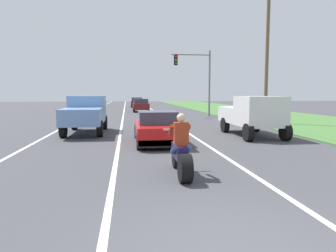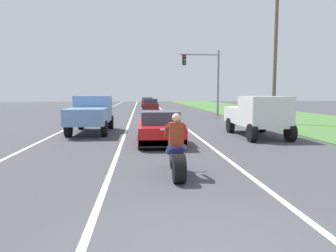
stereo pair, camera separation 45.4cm
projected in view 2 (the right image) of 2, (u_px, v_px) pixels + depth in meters
lane_stripe_left_solid at (81, 122)px, 23.45m from camera, size 0.14×120.00×0.01m
lane_stripe_right_solid at (177, 121)px, 24.08m from camera, size 0.14×120.00×0.01m
lane_stripe_centre_dashed at (130, 121)px, 23.77m from camera, size 0.14×120.00×0.01m
grass_verge_right at (304, 120)px, 24.95m from camera, size 10.00×120.00×0.06m
motorcycle_with_rider at (176, 154)px, 8.01m from camera, size 0.70×2.21×1.62m
sports_car_red at (160, 128)px, 13.47m from camera, size 1.84×4.30×1.37m
pickup_truck_left_lane_light_blue at (91, 112)px, 16.97m from camera, size 2.02×4.80×1.98m
pickup_truck_right_shoulder_white at (257, 114)px, 15.44m from camera, size 2.02×4.80×1.98m
traffic_light_mast_near at (207, 73)px, 28.60m from camera, size 3.63×0.34×6.00m
utility_pole_roadside at (275, 61)px, 21.47m from camera, size 0.24×0.24×8.63m
distant_car_far_ahead at (150, 105)px, 36.40m from camera, size 1.80×4.00×1.50m
distant_car_further_ahead at (147, 102)px, 48.46m from camera, size 1.80×4.00×1.50m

